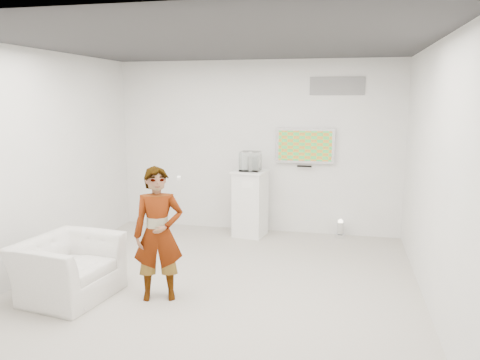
{
  "coord_description": "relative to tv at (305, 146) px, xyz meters",
  "views": [
    {
      "loc": [
        1.51,
        -5.56,
        2.37
      ],
      "look_at": [
        0.12,
        0.6,
        1.25
      ],
      "focal_mm": 35.0,
      "sensor_mm": 36.0,
      "label": 1
    }
  ],
  "objects": [
    {
      "name": "vitrine",
      "position": [
        -0.89,
        -0.32,
        -0.25
      ],
      "size": [
        0.33,
        0.33,
        0.33
      ],
      "primitive_type": "cube",
      "rotation": [
        0.0,
        0.0,
        -0.02
      ],
      "color": "white",
      "rests_on": "pedestal"
    },
    {
      "name": "console",
      "position": [
        -0.89,
        -0.32,
        -0.3
      ],
      "size": [
        0.09,
        0.18,
        0.24
      ],
      "primitive_type": "cube",
      "rotation": [
        0.0,
        0.0,
        0.23
      ],
      "color": "white",
      "rests_on": "pedestal"
    },
    {
      "name": "pedestal",
      "position": [
        -0.89,
        -0.32,
        -0.98
      ],
      "size": [
        0.63,
        0.63,
        1.13
      ],
      "primitive_type": "cube",
      "rotation": [
        0.0,
        0.0,
        -0.17
      ],
      "color": "white",
      "rests_on": "room"
    },
    {
      "name": "person",
      "position": [
        -1.43,
        -3.09,
        -0.76
      ],
      "size": [
        0.67,
        0.55,
        1.59
      ],
      "primitive_type": "imported",
      "rotation": [
        0.0,
        0.0,
        0.34
      ],
      "color": "silver",
      "rests_on": "room"
    },
    {
      "name": "floor_uplight",
      "position": [
        0.64,
        -0.11,
        -1.4
      ],
      "size": [
        0.23,
        0.23,
        0.3
      ],
      "primitive_type": "cylinder",
      "rotation": [
        0.0,
        0.0,
        0.22
      ],
      "color": "white",
      "rests_on": "room"
    },
    {
      "name": "tv",
      "position": [
        0.0,
        0.0,
        0.0
      ],
      "size": [
        1.0,
        0.08,
        0.6
      ],
      "primitive_type": "cube",
      "color": "#B9B9BD",
      "rests_on": "room"
    },
    {
      "name": "room",
      "position": [
        -0.85,
        -2.45,
        -0.05
      ],
      "size": [
        5.01,
        5.01,
        3.0
      ],
      "color": "#A9A49B",
      "rests_on": "ground"
    },
    {
      "name": "logo_decal",
      "position": [
        0.5,
        0.04,
        1.0
      ],
      "size": [
        0.9,
        0.02,
        0.3
      ],
      "primitive_type": "cube",
      "color": "slate",
      "rests_on": "room"
    },
    {
      "name": "wii_remote",
      "position": [
        -1.24,
        -2.86,
        -0.12
      ],
      "size": [
        0.07,
        0.14,
        0.03
      ],
      "primitive_type": "cube",
      "rotation": [
        0.0,
        0.0,
        0.26
      ],
      "color": "white",
      "rests_on": "person"
    },
    {
      "name": "armchair",
      "position": [
        -2.51,
        -3.28,
        -1.19
      ],
      "size": [
        1.11,
        1.22,
        0.71
      ],
      "primitive_type": "imported",
      "rotation": [
        0.0,
        0.0,
        1.42
      ],
      "color": "silver",
      "rests_on": "room"
    }
  ]
}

